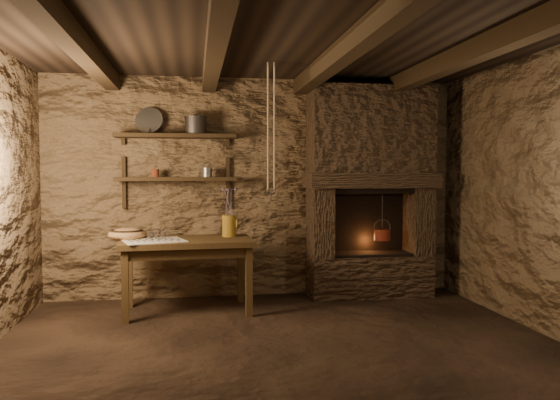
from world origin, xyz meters
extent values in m
plane|color=black|center=(0.00, 0.00, 0.00)|extent=(4.50, 4.50, 0.00)
cube|color=brown|center=(0.00, 2.00, 1.20)|extent=(4.50, 0.04, 2.40)
cube|color=brown|center=(0.00, -2.00, 1.20)|extent=(4.50, 0.04, 2.40)
cube|color=brown|center=(2.25, 0.00, 1.20)|extent=(0.04, 4.00, 2.40)
cube|color=black|center=(0.00, 0.00, 2.40)|extent=(4.50, 4.00, 0.04)
cube|color=black|center=(-1.50, 0.00, 2.31)|extent=(0.14, 3.95, 0.16)
cube|color=black|center=(-0.50, 0.00, 2.31)|extent=(0.14, 3.95, 0.16)
cube|color=black|center=(0.50, 0.00, 2.31)|extent=(0.14, 3.95, 0.16)
cube|color=black|center=(1.50, 0.00, 2.31)|extent=(0.14, 3.95, 0.16)
cube|color=black|center=(-0.85, 1.84, 1.30)|extent=(1.25, 0.30, 0.04)
cube|color=black|center=(-0.85, 1.84, 1.75)|extent=(1.25, 0.30, 0.04)
cube|color=#322419|center=(1.25, 1.77, 0.23)|extent=(1.35, 0.45, 0.45)
cube|color=#322419|center=(0.69, 1.77, 0.82)|extent=(0.23, 0.45, 0.75)
cube|color=#322419|center=(1.81, 1.77, 0.82)|extent=(0.23, 0.45, 0.75)
cube|color=#322419|center=(1.25, 1.74, 1.28)|extent=(1.43, 0.51, 0.16)
cube|color=#322419|center=(1.25, 1.77, 1.83)|extent=(1.35, 0.45, 0.94)
cube|color=black|center=(1.25, 1.96, 0.82)|extent=(0.90, 0.06, 0.75)
cube|color=#372613|center=(-0.74, 1.36, 0.69)|extent=(1.29, 0.78, 0.05)
cube|color=#372613|center=(-0.74, 1.36, 0.61)|extent=(1.18, 0.67, 0.09)
cube|color=silver|center=(-1.04, 1.24, 0.72)|extent=(0.65, 0.58, 0.01)
cylinder|color=olive|center=(-0.32, 1.51, 0.83)|extent=(0.16, 0.16, 0.22)
torus|color=olive|center=(-0.24, 1.51, 0.85)|extent=(0.02, 0.12, 0.12)
ellipsoid|color=olive|center=(-1.32, 1.46, 0.76)|extent=(0.48, 0.48, 0.13)
cylinder|color=#2E2B29|center=(-0.64, 1.84, 1.85)|extent=(0.26, 0.26, 0.17)
cylinder|color=gray|center=(-1.13, 1.94, 1.92)|extent=(0.31, 0.18, 0.29)
cylinder|color=#592211|center=(-1.07, 1.84, 1.36)|extent=(0.09, 0.09, 0.08)
cylinder|color=maroon|center=(1.38, 1.72, 0.68)|extent=(0.19, 0.19, 0.12)
torus|color=#2E2B29|center=(1.38, 1.72, 0.76)|extent=(0.20, 0.01, 0.20)
cylinder|color=#2E2B29|center=(1.38, 1.72, 0.94)|extent=(0.01, 0.01, 0.44)
camera|label=1|loc=(-0.66, -4.01, 1.38)|focal=35.00mm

